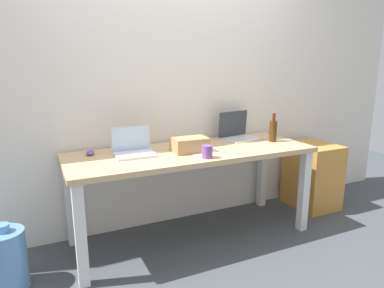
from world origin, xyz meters
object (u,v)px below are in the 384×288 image
Objects in this scene: cardboard_box at (190,145)px; coffee_mug at (207,152)px; desk at (192,161)px; laptop_right at (238,133)px; filing_cabinet at (312,175)px; computer_mouse at (90,153)px; water_cooler_jug at (6,260)px; beer_bottle at (273,130)px; laptop_left at (134,149)px.

coffee_mug is (0.03, -0.23, -0.01)m from cardboard_box.
desk is at bearing 89.33° from coffee_mug.
laptop_right is 0.57× the size of filing_cabinet.
computer_mouse is 0.22× the size of water_cooler_jug.
laptop_right is at bearing 137.28° from beer_bottle.
cardboard_box is 1.48m from water_cooler_jug.
laptop_left is 1.11m from water_cooler_jug.
filing_cabinet is (2.77, 0.18, 0.12)m from water_cooler_jug.
computer_mouse is at bearing 176.63° from filing_cabinet.
water_cooler_jug is (-2.17, -0.09, -0.66)m from beer_bottle.
laptop_left is 1.91m from filing_cabinet.
laptop_right is 0.97m from filing_cabinet.
computer_mouse is at bearing 162.12° from cardboard_box.
laptop_left is 0.82× the size of laptop_right.
water_cooler_jug is at bearing -171.20° from laptop_right.
laptop_left is 0.47× the size of filing_cabinet.
laptop_right is at bearing 7.17° from laptop_left.
laptop_left reaches higher than cardboard_box.
water_cooler_jug is (-0.92, -0.17, -0.60)m from laptop_left.
filing_cabinet is at bearing 3.81° from water_cooler_jug.
coffee_mug is (0.46, -0.32, 0.01)m from laptop_left.
desk is 3.04× the size of filing_cabinet.
cardboard_box is at bearing -159.40° from laptop_right.
laptop_right reaches higher than laptop_left.
desk is 0.80m from computer_mouse.
cardboard_box is 0.23m from coffee_mug.
coffee_mug reaches higher than water_cooler_jug.
filing_cabinet is (1.39, 0.33, -0.48)m from coffee_mug.
filing_cabinet reaches higher than water_cooler_jug.
beer_bottle reaches higher than computer_mouse.
coffee_mug is at bearing -90.67° from desk.
coffee_mug is (-0.56, -0.45, -0.01)m from laptop_right.
filing_cabinet is at bearing 8.88° from beer_bottle.
cardboard_box reaches higher than coffee_mug.
water_cooler_jug is at bearing -175.30° from desk.
computer_mouse is at bearing 26.77° from water_cooler_jug.
beer_bottle reaches higher than laptop_left.
computer_mouse is 1.05× the size of coffee_mug.
laptop_left is 0.56m from coffee_mug.
laptop_right is 3.89× the size of coffee_mug.
filing_cabinet is at bearing -7.91° from laptop_right.
desk is 6.51× the size of laptop_left.
computer_mouse is 0.90m from water_cooler_jug.
filing_cabinet is (2.15, -0.13, -0.45)m from computer_mouse.
water_cooler_jug is 2.78m from filing_cabinet.
laptop_right is (1.02, 0.13, 0.01)m from laptop_left.
desk is 20.89× the size of coffee_mug.
water_cooler_jug is at bearing 173.82° from coffee_mug.
laptop_right is at bearing 172.09° from filing_cabinet.
water_cooler_jug is at bearing -176.19° from filing_cabinet.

